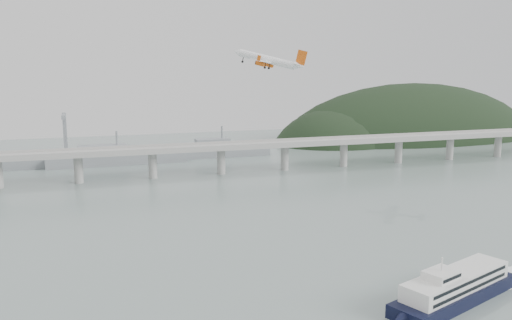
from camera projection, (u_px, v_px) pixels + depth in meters
name	position (u px, v px, depth m)	size (l,w,h in m)	color
ground	(300.00, 277.00, 206.35)	(900.00, 900.00, 0.00)	slate
bridge	(193.00, 152.00, 390.28)	(800.00, 22.00, 23.90)	#999997
headland	(422.00, 154.00, 607.05)	(365.00, 155.00, 156.00)	black
ferry	(455.00, 288.00, 184.35)	(90.66, 41.29, 17.82)	black
airliner	(269.00, 60.00, 292.27)	(35.95, 34.00, 12.97)	white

